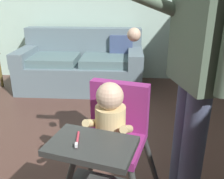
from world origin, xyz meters
The scene contains 4 objects.
ground centered at (0.00, 0.00, -0.05)m, with size 6.35×6.40×0.10m, color #4E332B.
couch centered at (-0.23, 1.91, 0.33)m, with size 1.79×0.86×0.86m.
high_chair centered at (0.38, -0.44, 0.63)m, with size 0.73×0.82×0.94m.
adult_standing centered at (0.85, -0.32, 0.92)m, with size 0.59×0.49×1.63m.
Camera 1 is at (0.46, -1.71, 1.38)m, focal length 40.56 mm.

